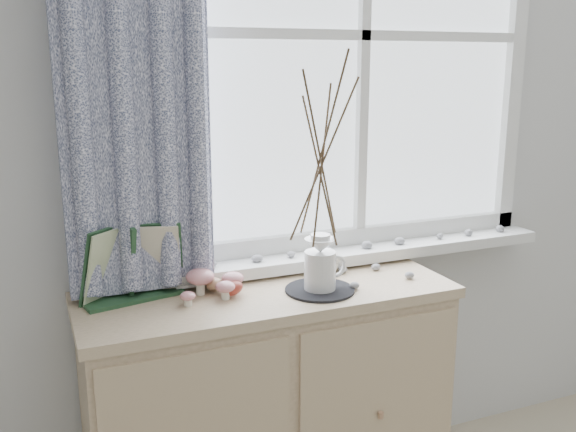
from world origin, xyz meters
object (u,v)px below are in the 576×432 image
object	(u,v)px
sideboard	(269,410)
twig_pitcher	(321,156)
toadstool_cluster	(212,281)
botanical_book	(133,264)

from	to	relation	value
sideboard	twig_pitcher	distance (m)	0.87
sideboard	toadstool_cluster	xyz separation A→B (m)	(-0.18, 0.02, 0.47)
botanical_book	twig_pitcher	world-z (taller)	twig_pitcher
botanical_book	toadstool_cluster	world-z (taller)	botanical_book
toadstool_cluster	twig_pitcher	distance (m)	0.52
toadstool_cluster	twig_pitcher	bearing A→B (deg)	-15.72
botanical_book	twig_pitcher	size ratio (longest dim) A/B	0.46
sideboard	toadstool_cluster	world-z (taller)	toadstool_cluster
sideboard	twig_pitcher	bearing A→B (deg)	-24.30
sideboard	botanical_book	xyz separation A→B (m)	(-0.41, 0.06, 0.55)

